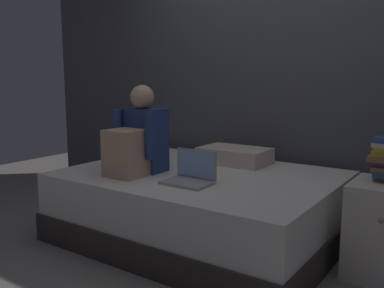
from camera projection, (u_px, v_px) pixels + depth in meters
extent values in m
plane|color=gray|center=(200.00, 257.00, 2.91)|extent=(8.00, 8.00, 0.00)
cube|color=#4C4F54|center=(277.00, 63.00, 3.67)|extent=(5.60, 0.10, 2.70)
cube|color=#332D2B|center=(200.00, 225.00, 3.25)|extent=(2.00, 1.50, 0.21)
cube|color=silver|center=(200.00, 192.00, 3.21)|extent=(1.96, 1.46, 0.31)
sphere|color=gray|center=(382.00, 221.00, 2.38)|extent=(0.04, 0.04, 0.04)
cube|color=navy|center=(146.00, 140.00, 3.21)|extent=(0.30, 0.20, 0.48)
sphere|color=tan|center=(142.00, 97.00, 3.14)|extent=(0.18, 0.18, 0.18)
cube|color=tan|center=(126.00, 153.00, 3.05)|extent=(0.26, 0.24, 0.34)
cylinder|color=navy|center=(117.00, 132.00, 3.18)|extent=(0.07, 0.07, 0.34)
cylinder|color=navy|center=(150.00, 136.00, 3.00)|extent=(0.07, 0.07, 0.34)
cube|color=#9EA0A5|center=(187.00, 183.00, 2.84)|extent=(0.32, 0.22, 0.02)
cube|color=#9EA0A5|center=(196.00, 164.00, 2.91)|extent=(0.32, 0.01, 0.20)
cube|color=#8CB2EA|center=(196.00, 164.00, 2.91)|extent=(0.29, 0.00, 0.18)
cube|color=beige|center=(235.00, 155.00, 3.52)|extent=(0.56, 0.36, 0.13)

